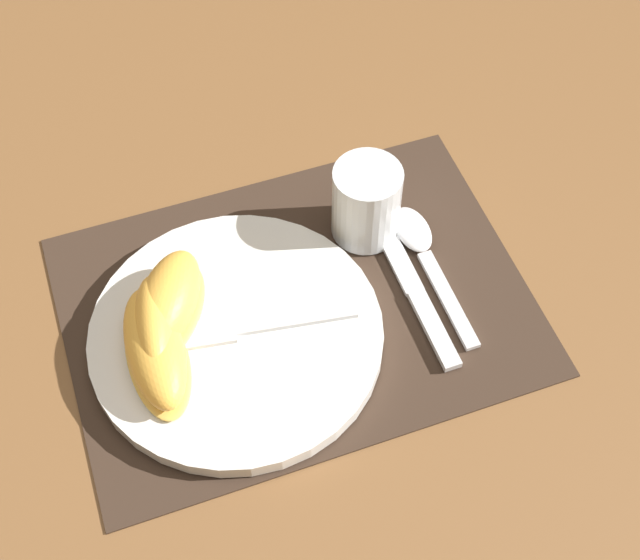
# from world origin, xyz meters

# --- Properties ---
(ground_plane) EXTENTS (3.00, 3.00, 0.00)m
(ground_plane) POSITION_xyz_m (0.00, 0.00, 0.00)
(ground_plane) COLOR brown
(placemat) EXTENTS (0.43, 0.31, 0.00)m
(placemat) POSITION_xyz_m (0.00, 0.00, 0.00)
(placemat) COLOR #38281E
(placemat) RESTS_ON ground_plane
(plate) EXTENTS (0.27, 0.27, 0.02)m
(plate) POSITION_xyz_m (-0.06, -0.02, 0.01)
(plate) COLOR white
(plate) RESTS_ON placemat
(juice_glass) EXTENTS (0.07, 0.07, 0.08)m
(juice_glass) POSITION_xyz_m (0.09, 0.06, 0.04)
(juice_glass) COLOR silver
(juice_glass) RESTS_ON placemat
(knife) EXTENTS (0.02, 0.22, 0.01)m
(knife) POSITION_xyz_m (0.11, -0.01, 0.01)
(knife) COLOR silver
(knife) RESTS_ON placemat
(spoon) EXTENTS (0.03, 0.17, 0.01)m
(spoon) POSITION_xyz_m (0.13, 0.02, 0.01)
(spoon) COLOR silver
(spoon) RESTS_ON placemat
(fork) EXTENTS (0.18, 0.05, 0.00)m
(fork) POSITION_xyz_m (-0.06, -0.02, 0.02)
(fork) COLOR silver
(fork) RESTS_ON plate
(citrus_wedge_0) EXTENTS (0.11, 0.13, 0.05)m
(citrus_wedge_0) POSITION_xyz_m (-0.11, 0.02, 0.04)
(citrus_wedge_0) COLOR #F7C656
(citrus_wedge_0) RESTS_ON plate
(citrus_wedge_1) EXTENTS (0.06, 0.12, 0.05)m
(citrus_wedge_1) POSITION_xyz_m (-0.13, -0.01, 0.04)
(citrus_wedge_1) COLOR #F7C656
(citrus_wedge_1) RESTS_ON plate
(citrus_wedge_2) EXTENTS (0.06, 0.13, 0.04)m
(citrus_wedge_2) POSITION_xyz_m (-0.14, -0.02, 0.04)
(citrus_wedge_2) COLOR #F7C656
(citrus_wedge_2) RESTS_ON plate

